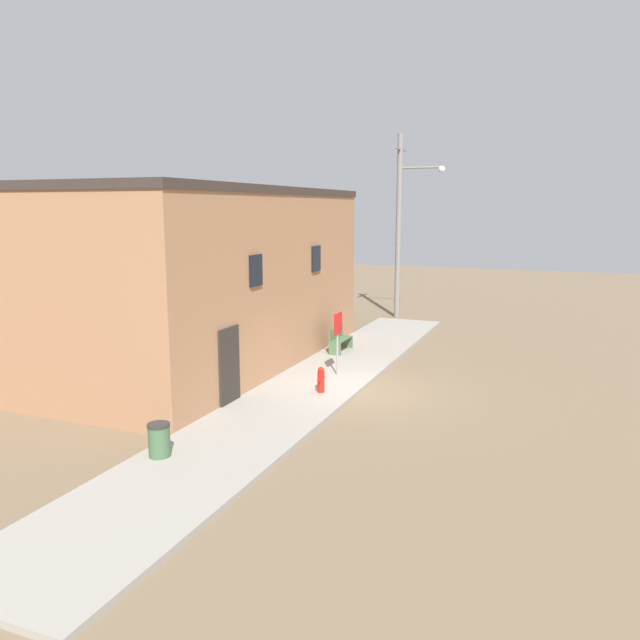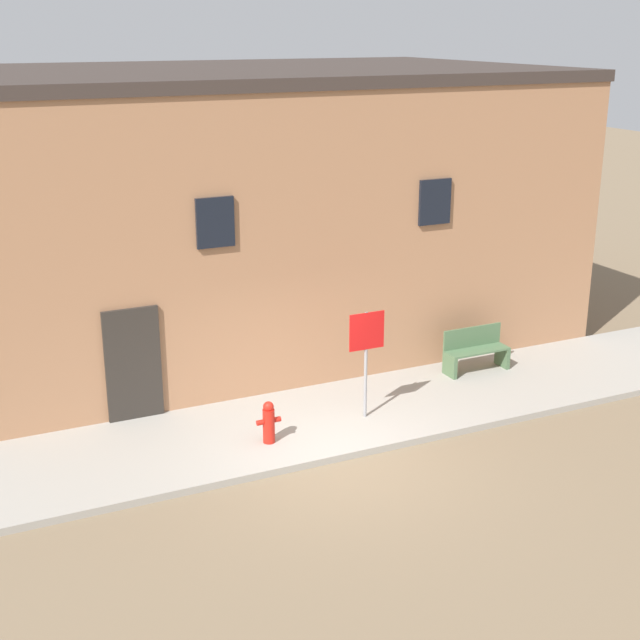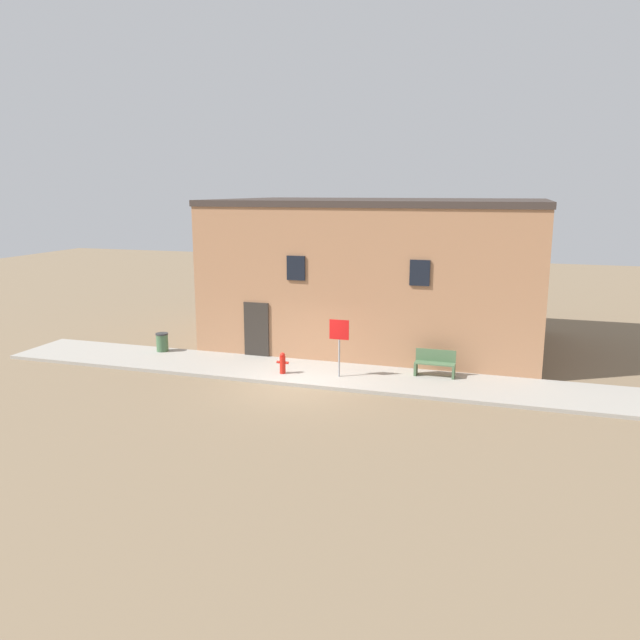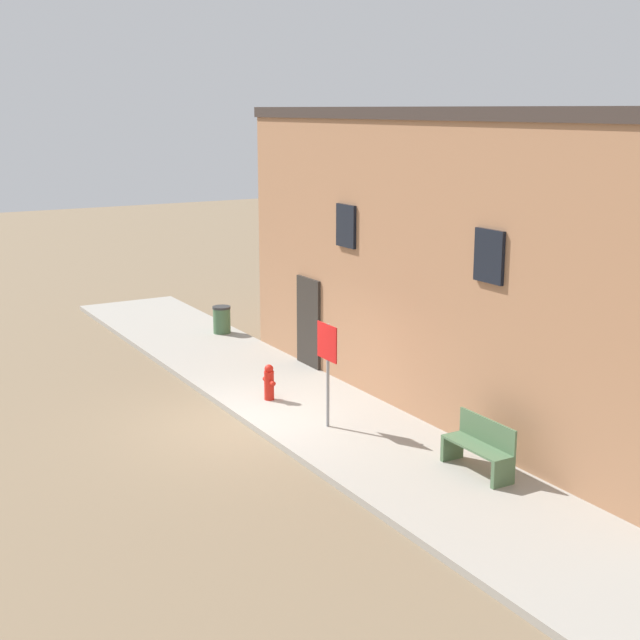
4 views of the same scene
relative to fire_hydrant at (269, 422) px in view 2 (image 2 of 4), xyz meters
The scene contains 6 objects.
ground_plane 1.35m from the fire_hydrant, 49.26° to the right, with size 80.00×80.00×0.00m, color #7A664C.
sidewalk 1.06m from the fire_hydrant, 32.26° to the left, with size 23.40×2.93×0.13m.
brick_building 7.05m from the fire_hydrant, 71.41° to the left, with size 13.10×8.64×6.01m.
fire_hydrant is the anchor object (origin of this frame).
stop_sign 2.23m from the fire_hydrant, ahead, with size 0.68×0.06×1.99m.
bench 5.26m from the fire_hydrant, 14.41° to the left, with size 1.37×0.44×0.90m.
Camera 2 is at (-5.86, -11.89, 6.89)m, focal length 50.00 mm.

